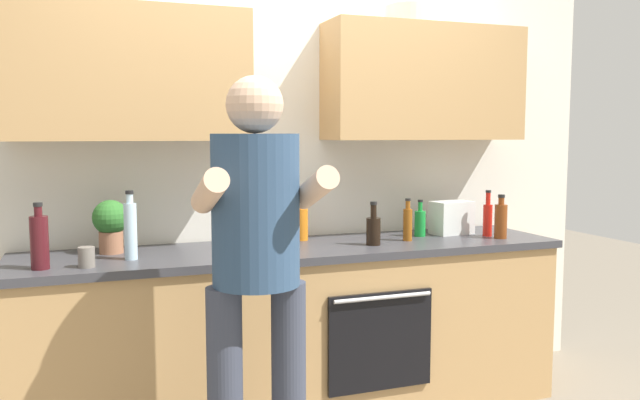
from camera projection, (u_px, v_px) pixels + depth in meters
back_wall_unit at (283, 131)px, 3.57m from camera, size 4.00×0.38×2.50m
counter at (300, 330)px, 3.42m from camera, size 2.84×0.67×0.90m
person_standing at (256, 256)px, 2.51m from camera, size 0.49×0.45×1.70m
bottle_vinegar at (501, 220)px, 3.63m from camera, size 0.07×0.07×0.25m
bottle_soy at (373, 229)px, 3.41m from camera, size 0.08×0.08×0.23m
bottle_hotsauce at (488, 218)px, 3.71m from camera, size 0.05×0.05×0.26m
bottle_syrup at (408, 223)px, 3.55m from camera, size 0.05×0.05×0.23m
bottle_soda at (420, 222)px, 3.70m from camera, size 0.06×0.06×0.21m
bottle_juice at (301, 222)px, 3.57m from camera, size 0.07×0.07×0.25m
bottle_water at (130, 229)px, 3.01m from camera, size 0.06×0.06×0.32m
bottle_wine at (39, 241)px, 2.80m from camera, size 0.08×0.08×0.29m
cup_stoneware at (87, 257)px, 2.84m from camera, size 0.07×0.07×0.09m
mixing_bowl at (267, 244)px, 3.23m from camera, size 0.29×0.29×0.07m
potted_herb at (111, 223)px, 3.17m from camera, size 0.17×0.17×0.26m
grocery_bag_produce at (452, 218)px, 3.79m from camera, size 0.25×0.17×0.19m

